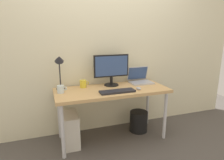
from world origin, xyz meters
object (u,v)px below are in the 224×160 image
(glass_cup, at_px, (61,89))
(wastebasket, at_px, (139,121))
(monitor, at_px, (111,68))
(desk_lamp, at_px, (59,64))
(mouse, at_px, (139,88))
(desk, at_px, (112,94))
(keyboard, at_px, (117,91))
(computer_tower, at_px, (71,130))
(coffee_mug, at_px, (83,84))
(laptop, at_px, (140,79))

(glass_cup, relative_size, wastebasket, 0.40)
(monitor, height_order, glass_cup, monitor)
(wastebasket, bearing_deg, desk_lamp, 174.10)
(monitor, distance_m, mouse, 0.47)
(desk_lamp, height_order, wastebasket, desk_lamp)
(desk, xyz_separation_m, keyboard, (0.01, -0.16, 0.08))
(desk_lamp, xyz_separation_m, computer_tower, (0.08, -0.16, -0.83))
(wastebasket, bearing_deg, keyboard, -152.43)
(desk, bearing_deg, wastebasket, 7.72)
(glass_cup, bearing_deg, coffee_mug, 26.06)
(desk, height_order, glass_cup, glass_cup)
(computer_tower, bearing_deg, wastebasket, 2.74)
(coffee_mug, height_order, computer_tower, coffee_mug)
(desk, xyz_separation_m, coffee_mug, (-0.34, 0.19, 0.12))
(mouse, relative_size, wastebasket, 0.30)
(laptop, relative_size, computer_tower, 0.76)
(desk, xyz_separation_m, wastebasket, (0.44, 0.06, -0.49))
(desk, relative_size, keyboard, 3.34)
(coffee_mug, bearing_deg, monitor, -3.39)
(computer_tower, distance_m, wastebasket, 0.99)
(computer_tower, bearing_deg, coffee_mug, 40.31)
(desk, bearing_deg, computer_tower, 178.79)
(desk_lamp, bearing_deg, desk, -14.98)
(desk, xyz_separation_m, mouse, (0.31, -0.14, 0.08))
(wastebasket, bearing_deg, coffee_mug, 170.29)
(laptop, distance_m, coffee_mug, 0.84)
(mouse, xyz_separation_m, coffee_mug, (-0.66, 0.33, 0.03))
(desk, height_order, desk_lamp, desk_lamp)
(laptop, bearing_deg, glass_cup, -172.79)
(desk_lamp, bearing_deg, keyboard, -27.04)
(coffee_mug, bearing_deg, computer_tower, -139.69)
(laptop, bearing_deg, computer_tower, -170.50)
(monitor, bearing_deg, keyboard, -95.99)
(coffee_mug, xyz_separation_m, wastebasket, (0.78, -0.13, -0.61))
(laptop, height_order, desk_lamp, desk_lamp)
(wastebasket, bearing_deg, desk, -172.28)
(monitor, relative_size, wastebasket, 1.64)
(glass_cup, distance_m, computer_tower, 0.55)
(desk_lamp, relative_size, mouse, 5.19)
(mouse, xyz_separation_m, wastebasket, (0.12, 0.20, -0.57))
(laptop, height_order, wastebasket, laptop)
(keyboard, relative_size, computer_tower, 1.05)
(laptop, relative_size, mouse, 3.56)
(mouse, bearing_deg, computer_tower, 170.02)
(mouse, xyz_separation_m, computer_tower, (-0.87, 0.15, -0.51))
(laptop, bearing_deg, keyboard, -144.05)
(desk, distance_m, coffee_mug, 0.41)
(coffee_mug, xyz_separation_m, computer_tower, (-0.21, -0.18, -0.55))
(keyboard, distance_m, computer_tower, 0.78)
(desk, relative_size, glass_cup, 12.27)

